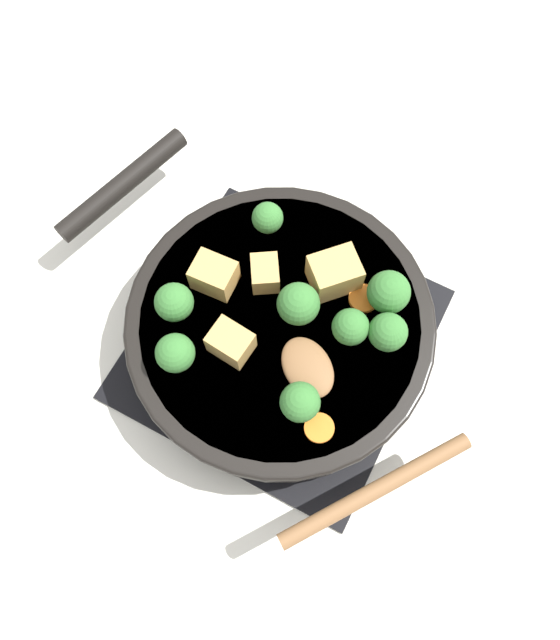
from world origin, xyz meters
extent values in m
plane|color=silver|center=(0.00, 0.00, 0.00)|extent=(2.40, 2.40, 0.00)
cube|color=black|center=(0.00, 0.00, 0.00)|extent=(0.31, 0.31, 0.01)
torus|color=black|center=(0.00, 0.00, 0.02)|extent=(0.24, 0.24, 0.01)
cube|color=black|center=(0.00, 0.00, 0.02)|extent=(0.01, 0.23, 0.01)
cube|color=black|center=(0.00, 0.00, 0.02)|extent=(0.23, 0.01, 0.01)
cylinder|color=black|center=(0.00, 0.00, 0.05)|extent=(0.32, 0.32, 0.05)
cylinder|color=brown|center=(0.00, 0.00, 0.06)|extent=(0.30, 0.30, 0.04)
torus|color=black|center=(0.00, 0.00, 0.07)|extent=(0.33, 0.33, 0.01)
cylinder|color=black|center=(-0.07, -0.24, 0.07)|extent=(0.18, 0.07, 0.02)
ellipsoid|color=brown|center=(0.03, 0.05, 0.08)|extent=(0.08, 0.08, 0.01)
cylinder|color=brown|center=(0.11, 0.16, 0.09)|extent=(0.18, 0.13, 0.02)
cube|color=tan|center=(-0.03, -0.04, 0.09)|extent=(0.05, 0.04, 0.03)
cube|color=tan|center=(0.05, -0.03, 0.09)|extent=(0.04, 0.04, 0.03)
cube|color=tan|center=(-0.07, 0.03, 0.10)|extent=(0.06, 0.06, 0.04)
cube|color=tan|center=(-0.01, -0.08, 0.09)|extent=(0.04, 0.05, 0.03)
cylinder|color=#709956|center=(-0.09, -0.06, 0.08)|extent=(0.01, 0.01, 0.01)
sphere|color=#387533|center=(-0.09, -0.06, 0.10)|extent=(0.03, 0.03, 0.03)
cylinder|color=#709956|center=(-0.02, 0.07, 0.08)|extent=(0.01, 0.01, 0.01)
sphere|color=#387533|center=(-0.02, 0.07, 0.10)|extent=(0.04, 0.04, 0.04)
cylinder|color=#709956|center=(0.07, 0.06, 0.08)|extent=(0.01, 0.01, 0.01)
sphere|color=#387533|center=(0.07, 0.06, 0.10)|extent=(0.04, 0.04, 0.04)
cylinder|color=#709956|center=(-0.03, 0.11, 0.08)|extent=(0.01, 0.01, 0.01)
sphere|color=#387533|center=(-0.03, 0.11, 0.10)|extent=(0.04, 0.04, 0.04)
cylinder|color=#709956|center=(0.09, -0.07, 0.08)|extent=(0.01, 0.01, 0.01)
sphere|color=#387533|center=(0.09, -0.07, 0.10)|extent=(0.04, 0.04, 0.04)
cylinder|color=#709956|center=(-0.01, 0.01, 0.08)|extent=(0.01, 0.01, 0.01)
sphere|color=#387533|center=(-0.01, 0.01, 0.11)|extent=(0.04, 0.04, 0.04)
cylinder|color=#709956|center=(-0.07, 0.09, 0.08)|extent=(0.01, 0.01, 0.01)
sphere|color=#387533|center=(-0.07, 0.09, 0.11)|extent=(0.04, 0.04, 0.04)
cylinder|color=#709956|center=(0.04, -0.10, 0.08)|extent=(0.01, 0.01, 0.01)
sphere|color=#387533|center=(0.04, -0.10, 0.10)|extent=(0.04, 0.04, 0.04)
cylinder|color=orange|center=(0.08, 0.09, 0.08)|extent=(0.03, 0.03, 0.01)
cylinder|color=orange|center=(-0.06, 0.07, 0.08)|extent=(0.03, 0.03, 0.01)
camera|label=1|loc=(0.21, 0.11, 0.69)|focal=35.00mm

